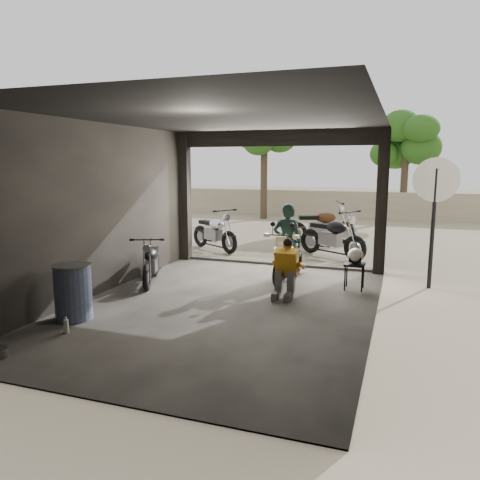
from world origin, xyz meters
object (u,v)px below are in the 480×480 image
Objects in this scene: outside_bike_b at (321,223)px; stool at (355,267)px; oil_drum at (73,293)px; outside_bike_a at (214,229)px; left_bike at (151,259)px; mechanic at (285,270)px; helmet at (356,256)px; outside_bike_c at (332,233)px; main_bike at (288,256)px; rider at (287,242)px; sign_post at (435,200)px.

stool is (1.51, -4.99, -0.19)m from outside_bike_b.
outside_bike_a is at bearing 91.72° from oil_drum.
stool is at bearing 39.27° from oil_drum.
mechanic is at bearing -23.79° from left_bike.
outside_bike_b is (2.49, 5.86, 0.14)m from left_bike.
mechanic is at bearing -141.99° from helmet.
outside_bike_c is at bearing 103.10° from helmet.
outside_bike_a reaches higher than mechanic.
rider is (-0.05, 0.10, 0.28)m from main_bike.
outside_bike_a is at bearing 122.99° from outside_bike_c.
outside_bike_b is 1.02× the size of outside_bike_c.
oil_drum is at bearing -174.90° from outside_bike_c.
outside_bike_c is at bearing 30.16° from left_bike.
rider reaches higher than outside_bike_c.
mechanic is at bearing 161.77° from outside_bike_b.
sign_post is (2.90, -4.36, 1.10)m from outside_bike_b.
left_bike is at bearing -145.03° from outside_bike_a.
outside_bike_c is 3.54m from sign_post.
mechanic is (3.04, -3.95, -0.07)m from outside_bike_a.
rider is 5.06× the size of helmet.
sign_post is at bearing -105.98° from outside_bike_c.
stool is 2.00m from sign_post.
outside_bike_c is at bearing -111.24° from rider.
outside_bike_a is 0.69× the size of sign_post.
rider is (2.57, 1.19, 0.31)m from left_bike.
mechanic is (0.36, -5.96, -0.12)m from outside_bike_b.
stool is (4.00, 0.86, -0.04)m from left_bike.
sign_post reaches higher than stool.
oil_drum reaches higher than stool.
left_bike is at bearing 172.99° from outside_bike_c.
outside_bike_b is at bearing 138.16° from sign_post.
oil_drum is at bearing 44.13° from rider.
outside_bike_a is 3.84m from rider.
sign_post is at bearing 32.50° from mechanic.
mechanic reaches higher than helmet.
outside_bike_a is at bearing 105.14° from outside_bike_b.
outside_bike_b reaches higher than stool.
rider is at bearing 3.13° from left_bike.
main_bike reaches higher than stool.
stool is 0.21× the size of sign_post.
stool is (1.15, 0.96, -0.07)m from mechanic.
mechanic is 1.97× the size of stool.
helmet is 0.13× the size of sign_post.
outside_bike_c is 3.18m from helmet.
stool is at bearing -9.58° from left_bike.
main_bike is 5.02× the size of helmet.
mechanic reaches higher than left_bike.
outside_bike_b is 1.99m from outside_bike_c.
outside_bike_c is 2.82m from rider.
oil_drum is (-2.85, -2.31, -0.08)m from mechanic.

